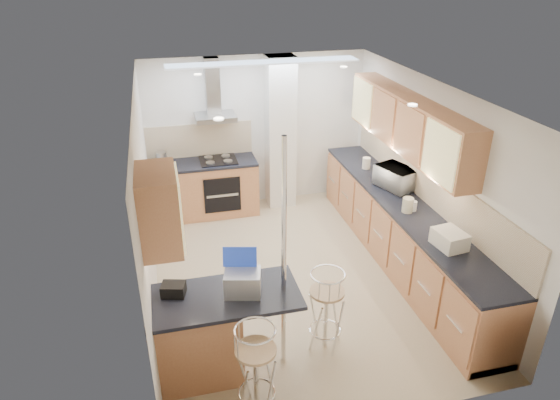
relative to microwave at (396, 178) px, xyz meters
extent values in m
plane|color=tan|center=(-1.59, -0.46, -1.07)|extent=(4.80, 4.80, 0.00)
cube|color=white|center=(-1.59, 1.94, 0.18)|extent=(3.60, 0.04, 2.50)
cube|color=white|center=(-1.59, -2.86, 0.18)|extent=(3.60, 0.04, 2.50)
cube|color=white|center=(-3.39, -0.46, 0.18)|extent=(0.04, 4.80, 2.50)
cube|color=white|center=(0.21, -0.46, 0.18)|extent=(0.04, 4.80, 2.50)
cube|color=white|center=(-1.59, -0.46, 1.43)|extent=(3.60, 4.80, 0.02)
cube|color=#B67048|center=(0.04, -0.06, 0.81)|extent=(0.34, 3.00, 0.72)
cube|color=#B67048|center=(-3.22, -1.81, 0.81)|extent=(0.34, 0.62, 0.72)
cube|color=beige|center=(0.20, -0.46, 0.11)|extent=(0.03, 4.40, 0.56)
cube|color=beige|center=(-2.54, 1.92, 0.11)|extent=(1.70, 0.03, 0.56)
cube|color=white|center=(-1.24, 1.74, 0.18)|extent=(0.45, 0.40, 2.50)
cube|color=#A5A8AA|center=(-2.29, 1.69, 0.55)|extent=(0.62, 0.48, 0.08)
cube|color=#A5A8AA|center=(-2.29, 1.83, 0.99)|extent=(0.22, 0.20, 0.88)
cylinder|color=white|center=(-2.12, -1.91, 0.18)|extent=(0.05, 0.05, 2.50)
cube|color=black|center=(-2.29, 1.33, -0.62)|extent=(0.58, 0.02, 0.58)
cube|color=black|center=(-2.29, 1.64, -0.15)|extent=(0.58, 0.50, 0.02)
cube|color=tan|center=(-1.59, 1.34, 1.41)|extent=(2.80, 0.35, 0.02)
cube|color=#B67048|center=(-0.09, -0.46, -0.63)|extent=(0.60, 4.40, 0.88)
cube|color=black|center=(-0.09, -0.46, -0.17)|extent=(0.63, 4.40, 0.04)
cube|color=#B67048|center=(-2.54, 1.64, -0.63)|extent=(1.70, 0.60, 0.88)
cube|color=black|center=(-2.54, 1.64, -0.17)|extent=(1.70, 0.63, 0.04)
cube|color=#B67048|center=(-2.71, -1.91, -0.62)|extent=(1.35, 0.62, 0.90)
cube|color=black|center=(-2.71, -1.91, -0.15)|extent=(1.47, 0.72, 0.04)
imported|color=white|center=(0.00, 0.00, 0.00)|extent=(0.54, 0.65, 0.31)
cube|color=#A4A8AC|center=(-2.52, -1.91, -0.02)|extent=(0.39, 0.33, 0.24)
cube|color=black|center=(-3.17, -1.78, -0.07)|extent=(0.26, 0.21, 0.12)
cylinder|color=white|center=(-0.12, 0.76, -0.07)|extent=(0.13, 0.13, 0.17)
cylinder|color=white|center=(0.00, 0.32, -0.09)|extent=(0.12, 0.12, 0.14)
cylinder|color=beige|center=(-0.18, -0.71, -0.06)|extent=(0.18, 0.18, 0.19)
cylinder|color=white|center=(-0.09, -0.70, -0.09)|extent=(0.13, 0.13, 0.13)
cube|color=white|center=(-0.12, -1.60, -0.06)|extent=(0.33, 0.40, 0.19)
cylinder|color=#A5A8AA|center=(-3.16, 1.69, -0.05)|extent=(0.16, 0.16, 0.20)
camera|label=1|loc=(-3.12, -5.81, 2.80)|focal=32.00mm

